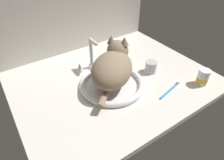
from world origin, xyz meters
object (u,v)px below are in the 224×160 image
object	(u,v)px
faucet	(92,57)
toothbrush	(171,89)
cat	(113,66)
pill_bottle	(203,78)
metal_jar	(151,67)
sink_basin	(112,84)

from	to	relation	value
faucet	toothbrush	xyz separation A→B (cm)	(23.30, -39.84, -6.61)
cat	pill_bottle	xyz separation A→B (cm)	(38.49, -26.32, -7.14)
metal_jar	sink_basin	bearing A→B (deg)	176.27
pill_bottle	toothbrush	world-z (taller)	pill_bottle
cat	toothbrush	bearing A→B (deg)	-44.22
sink_basin	pill_bottle	xyz separation A→B (cm)	(40.24, -24.79, 2.69)
cat	metal_jar	world-z (taller)	cat
faucet	cat	world-z (taller)	cat
metal_jar	toothbrush	size ratio (longest dim) A/B	0.37
faucet	toothbrush	distance (cm)	46.62
pill_bottle	toothbrush	xyz separation A→B (cm)	(-16.94, 5.35, -3.47)
pill_bottle	sink_basin	bearing A→B (deg)	148.37
metal_jar	toothbrush	world-z (taller)	metal_jar
pill_bottle	toothbrush	distance (cm)	18.10
pill_bottle	cat	bearing A→B (deg)	145.64
sink_basin	pill_bottle	size ratio (longest dim) A/B	3.82
pill_bottle	toothbrush	bearing A→B (deg)	162.48
toothbrush	metal_jar	bearing A→B (deg)	83.16
cat	toothbrush	world-z (taller)	cat
faucet	pill_bottle	xyz separation A→B (cm)	(40.24, -45.19, -3.14)
faucet	metal_jar	distance (cm)	33.87
faucet	metal_jar	bearing A→B (deg)	-40.93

